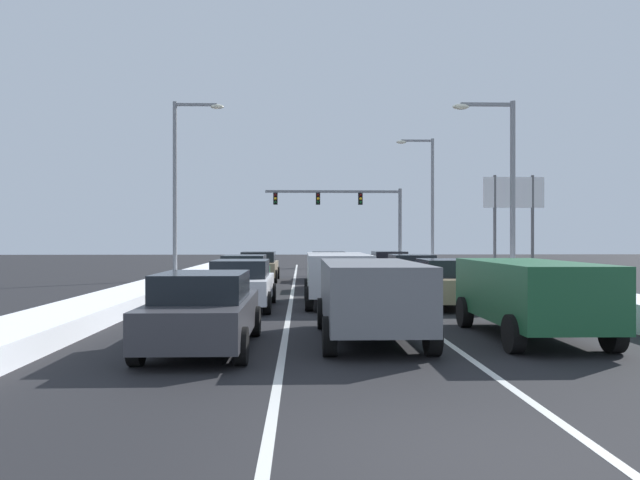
{
  "coord_description": "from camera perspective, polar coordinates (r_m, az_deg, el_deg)",
  "views": [
    {
      "loc": [
        -1.35,
        -5.93,
        2.17
      ],
      "look_at": [
        -0.24,
        29.46,
        2.1
      ],
      "focal_mm": 33.73,
      "sensor_mm": 36.0,
      "label": 1
    }
  ],
  "objects": [
    {
      "name": "ground_plane",
      "position": [
        22.88,
        1.59,
        -5.32
      ],
      "size": [
        120.0,
        120.0,
        0.0
      ],
      "primitive_type": "plane",
      "color": "black"
    },
    {
      "name": "lane_stripe_between_right_lane_and_center_lane",
      "position": [
        27.2,
        4.65,
        -4.45
      ],
      "size": [
        0.14,
        46.24,
        0.01
      ],
      "primitive_type": "cube",
      "color": "silver",
      "rests_on": "ground"
    },
    {
      "name": "lane_stripe_between_center_lane_and_left_lane",
      "position": [
        27.03,
        -2.55,
        -4.47
      ],
      "size": [
        0.14,
        46.24,
        0.01
      ],
      "primitive_type": "cube",
      "color": "silver",
      "rests_on": "ground"
    },
    {
      "name": "snow_bank_right_shoulder",
      "position": [
        28.27,
        15.41,
        -3.6
      ],
      "size": [
        1.51,
        46.24,
        0.68
      ],
      "primitive_type": "cube",
      "color": "white",
      "rests_on": "ground"
    },
    {
      "name": "snow_bank_left_shoulder",
      "position": [
        27.6,
        -13.65,
        -3.9
      ],
      "size": [
        1.86,
        46.24,
        0.47
      ],
      "primitive_type": "cube",
      "color": "white",
      "rests_on": "ground"
    },
    {
      "name": "suv_green_right_lane_nearest",
      "position": [
        13.86,
        19.26,
        -4.65
      ],
      "size": [
        2.16,
        4.9,
        1.67
      ],
      "color": "#1E5633",
      "rests_on": "ground"
    },
    {
      "name": "sedan_tan_right_lane_second",
      "position": [
        19.75,
        11.9,
        -3.96
      ],
      "size": [
        2.0,
        4.5,
        1.51
      ],
      "color": "#937F60",
      "rests_on": "ground"
    },
    {
      "name": "sedan_black_right_lane_third",
      "position": [
        25.38,
        8.62,
        -3.06
      ],
      "size": [
        2.0,
        4.5,
        1.51
      ],
      "color": "black",
      "rests_on": "ground"
    },
    {
      "name": "sedan_maroon_right_lane_fourth",
      "position": [
        31.81,
        6.55,
        -2.41
      ],
      "size": [
        2.0,
        4.5,
        1.51
      ],
      "color": "maroon",
      "rests_on": "ground"
    },
    {
      "name": "suv_gray_center_lane_nearest",
      "position": [
        12.86,
        4.82,
        -5.02
      ],
      "size": [
        2.16,
        4.9,
        1.67
      ],
      "color": "slate",
      "rests_on": "ground"
    },
    {
      "name": "suv_silver_center_lane_second",
      "position": [
        19.74,
        1.68,
        -3.23
      ],
      "size": [
        2.16,
        4.9,
        1.67
      ],
      "color": "#B7BABF",
      "rests_on": "ground"
    },
    {
      "name": "sedan_red_center_lane_third",
      "position": [
        25.7,
        1.76,
        -3.01
      ],
      "size": [
        2.0,
        4.5,
        1.51
      ],
      "color": "maroon",
      "rests_on": "ground"
    },
    {
      "name": "sedan_navy_center_lane_fourth",
      "position": [
        31.24,
        0.77,
        -2.46
      ],
      "size": [
        2.0,
        4.5,
        1.51
      ],
      "color": "navy",
      "rests_on": "ground"
    },
    {
      "name": "sedan_charcoal_left_lane_nearest",
      "position": [
        12.06,
        -11.01,
        -6.57
      ],
      "size": [
        2.0,
        4.5,
        1.51
      ],
      "color": "#38383D",
      "rests_on": "ground"
    },
    {
      "name": "sedan_white_left_lane_second",
      "position": [
        18.91,
        -7.47,
        -4.14
      ],
      "size": [
        2.0,
        4.5,
        1.51
      ],
      "color": "silver",
      "rests_on": "ground"
    },
    {
      "name": "sedan_green_left_lane_third",
      "position": [
        24.45,
        -7.16,
        -3.18
      ],
      "size": [
        2.0,
        4.5,
        1.51
      ],
      "color": "#1E5633",
      "rests_on": "ground"
    },
    {
      "name": "sedan_tan_left_lane_fourth",
      "position": [
        30.95,
        -5.82,
        -2.48
      ],
      "size": [
        2.0,
        4.5,
        1.51
      ],
      "color": "#937F60",
      "rests_on": "ground"
    },
    {
      "name": "traffic_light_gantry",
      "position": [
        48.2,
        3.11,
        3.17
      ],
      "size": [
        10.94,
        0.47,
        6.2
      ],
      "color": "slate",
      "rests_on": "ground"
    },
    {
      "name": "street_lamp_right_near",
      "position": [
        26.38,
        17.06,
        5.76
      ],
      "size": [
        2.66,
        0.36,
        7.93
      ],
      "color": "gray",
      "rests_on": "ground"
    },
    {
      "name": "street_lamp_right_mid",
      "position": [
        42.71,
        10.2,
        4.47
      ],
      "size": [
        2.66,
        0.36,
        9.17
      ],
      "color": "gray",
      "rests_on": "ground"
    },
    {
      "name": "street_lamp_left_mid",
      "position": [
        32.4,
        -13.04,
        6.02
      ],
      "size": [
        2.66,
        0.36,
        9.35
      ],
      "color": "gray",
      "rests_on": "ground"
    },
    {
      "name": "roadside_sign_right",
      "position": [
        33.08,
        17.9,
        3.32
      ],
      "size": [
        3.2,
        0.16,
        5.5
      ],
      "color": "#59595B",
      "rests_on": "ground"
    }
  ]
}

